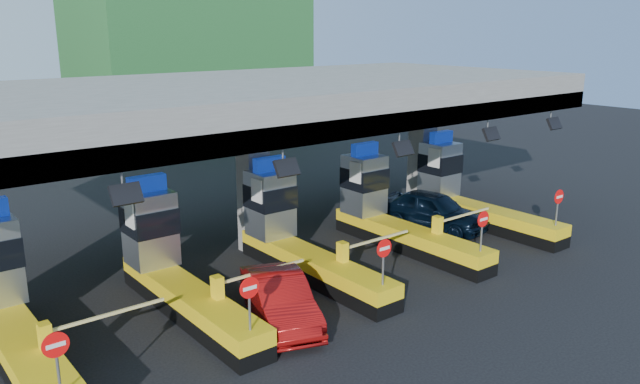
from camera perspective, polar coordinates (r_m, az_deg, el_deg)
ground at (r=23.96m, az=-2.04°, el=-7.26°), size 120.00×120.00×0.00m
toll_canopy at (r=24.75m, az=-6.16°, el=8.07°), size 28.00×12.09×7.00m
toll_lane_far_left at (r=19.96m, az=-26.71°, el=-9.23°), size 4.43×8.00×4.16m
toll_lane_left at (r=21.32m, az=-13.48°, el=-6.50°), size 4.43×8.00×4.16m
toll_lane_center at (r=23.68m, az=-2.47°, el=-3.93°), size 4.43×8.00×4.16m
toll_lane_right at (r=26.78m, az=6.22°, el=-1.78°), size 4.43×8.00×4.16m
toll_lane_far_right at (r=30.39m, az=12.96°, el=-0.08°), size 4.43×8.00×4.16m
van at (r=29.15m, az=10.32°, el=-1.64°), size 3.02×5.41×1.74m
red_car at (r=19.81m, az=-3.68°, el=-9.75°), size 3.12×4.94×1.54m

